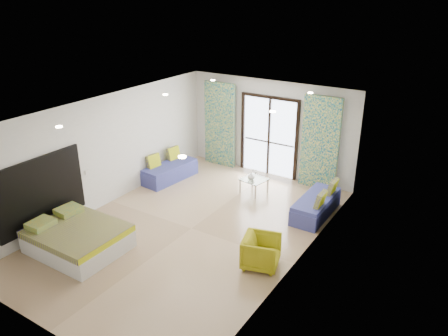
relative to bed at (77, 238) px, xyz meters
The scene contains 24 objects.
floor 2.43m from the bed, 52.35° to the left, with size 5.00×7.50×0.01m, color #9A7C5C, non-canonical shape.
ceiling 3.43m from the bed, 52.35° to the left, with size 5.00×7.50×0.01m, color silver, non-canonical shape.
wall_back 5.95m from the bed, 75.40° to the left, with size 5.00×0.01×2.70m, color silver, non-canonical shape.
wall_front 2.60m from the bed, 51.26° to the right, with size 5.00×0.01×2.70m, color silver, non-canonical shape.
wall_left 2.43m from the bed, 118.20° to the left, with size 0.01×7.50×2.70m, color silver, non-canonical shape.
wall_right 4.54m from the bed, 25.69° to the left, with size 0.01×7.50×2.70m, color silver, non-canonical shape.
balcony_door 5.91m from the bed, 75.33° to the left, with size 1.76×0.08×2.28m.
balcony_rail 5.87m from the bed, 75.35° to the left, with size 1.52×0.03×0.04m, color #595451.
curtain_left 5.57m from the bed, 90.79° to the left, with size 1.00×0.10×2.50m, color silver.
curtain_right 6.34m from the bed, 61.11° to the left, with size 1.00×0.10×2.50m, color silver.
downlight_a 2.41m from the bed, 49.73° to the right, with size 0.12×0.12×0.02m, color #FFE0B2.
downlight_b 3.75m from the bed, ahead, with size 0.12×0.12×0.02m, color #FFE0B2.
downlight_c 3.78m from the bed, 88.53° to the left, with size 0.12×0.12×0.02m, color #FFE0B2.
downlight_d 4.75m from the bed, 45.37° to the left, with size 0.12×0.12×0.02m, color #FFE0B2.
downlight_e 5.47m from the bed, 89.13° to the left, with size 0.12×0.12×0.02m, color #FFE0B2.
downlight_f 6.18m from the bed, 59.66° to the left, with size 0.12×0.12×0.02m, color #FFE0B2.
headboard 1.26m from the bed, behind, with size 0.06×2.10×1.50m, color black.
switch_plate 1.78m from the bed, 128.53° to the left, with size 0.02×0.10×0.10m, color silver.
bed is the anchor object (origin of this frame).
daybed_left 3.82m from the bed, 99.64° to the left, with size 0.81×1.70×0.81m.
daybed_right 5.38m from the bed, 48.15° to the left, with size 0.65×1.66×0.82m.
coffee_table 4.63m from the bed, 67.62° to the left, with size 0.68×0.68×0.68m.
vase 4.55m from the bed, 67.81° to the left, with size 0.18×0.19×0.18m, color white.
armchair 3.76m from the bed, 23.55° to the left, with size 0.68×0.63×0.70m, color #A7A015.
Camera 1 is at (5.18, -6.78, 5.02)m, focal length 35.00 mm.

